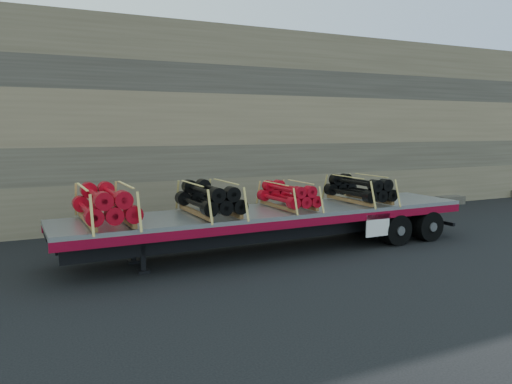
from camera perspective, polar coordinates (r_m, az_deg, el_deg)
ground at (r=13.24m, az=-0.24°, el=-7.56°), size 120.00×120.00×0.00m
rock_wall at (r=18.87m, az=-8.80°, el=7.54°), size 44.00×3.00×7.00m
trailer at (r=13.88m, az=2.11°, el=-4.37°), size 11.79×2.45×1.18m
bundle_front at (r=12.22m, az=-16.87°, el=-1.45°), size 1.24×2.43×0.85m
bundle_midfront at (r=12.91m, az=-5.34°, el=-0.82°), size 1.17×2.28×0.80m
bundle_midrear at (r=13.93m, az=3.70°, el=-0.44°), size 1.01×1.96×0.69m
bundle_rear at (r=15.31m, az=11.71°, el=0.27°), size 1.11×2.18×0.77m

